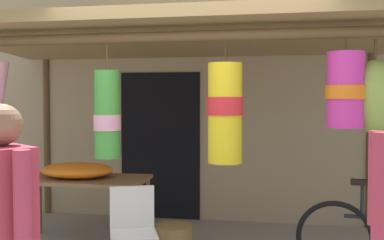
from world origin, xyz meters
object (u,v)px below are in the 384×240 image
Objects in this scene: folding_chair at (133,226)px; wicker_basket_by_table at (174,238)px; display_table at (81,184)px; customer_foreground at (3,231)px; flower_heap_on_table at (78,170)px.

folding_chair is 2.11× the size of wicker_basket_by_table.
wicker_basket_by_table is (1.07, -0.03, -0.54)m from display_table.
customer_foreground reaches higher than folding_chair.
display_table is 1.76× the size of flower_heap_on_table.
wicker_basket_by_table is at bearing -0.66° from flower_heap_on_table.
customer_foreground is (0.72, -2.59, 0.26)m from display_table.
folding_chair is 0.96m from wicker_basket_by_table.
folding_chair reaches higher than wicker_basket_by_table.
display_table is 1.28m from folding_chair.
customer_foreground is (-0.35, -2.56, 0.80)m from wicker_basket_by_table.
display_table is at bearing 32.61° from flower_heap_on_table.
wicker_basket_by_table is at bearing 77.82° from folding_chair.
customer_foreground is at bearing -97.77° from wicker_basket_by_table.
customer_foreground is at bearing -73.64° from flower_heap_on_table.
customer_foreground reaches higher than display_table.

